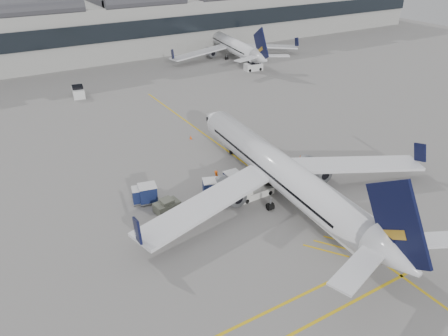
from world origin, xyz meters
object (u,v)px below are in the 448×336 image
airliner_main (282,172)px  belt_loader (254,191)px  ramp_agent_a (217,179)px  pushback_tug (167,206)px  ramp_agent_b (233,185)px  baggage_cart_a (232,179)px

airliner_main → belt_loader: (-2.37, 1.47, -2.22)m
belt_loader → ramp_agent_a: (-2.31, 3.65, 0.39)m
pushback_tug → ramp_agent_b: bearing=-8.4°
baggage_cart_a → ramp_agent_a: 1.69m
belt_loader → ramp_agent_b: size_ratio=3.04×
airliner_main → ramp_agent_a: size_ratio=18.35×
belt_loader → pushback_tug: belt_loader is taller
pushback_tug → belt_loader: bearing=-19.3°
belt_loader → ramp_agent_a: 4.34m
baggage_cart_a → ramp_agent_a: size_ratio=0.93×
ramp_agent_a → pushback_tug: (-6.58, -1.60, -0.38)m
ramp_agent_a → ramp_agent_b: size_ratio=1.20×
airliner_main → ramp_agent_b: 5.38m
belt_loader → ramp_agent_a: belt_loader is taller
pushback_tug → airliner_main: bearing=-23.6°
belt_loader → ramp_agent_a: size_ratio=2.52×
baggage_cart_a → pushback_tug: 7.99m
ramp_agent_a → baggage_cart_a: bearing=-83.7°
belt_loader → baggage_cart_a: bearing=107.1°
airliner_main → pushback_tug: airliner_main is taller
belt_loader → airliner_main: bearing=-34.0°
ramp_agent_a → ramp_agent_b: ramp_agent_a is taller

